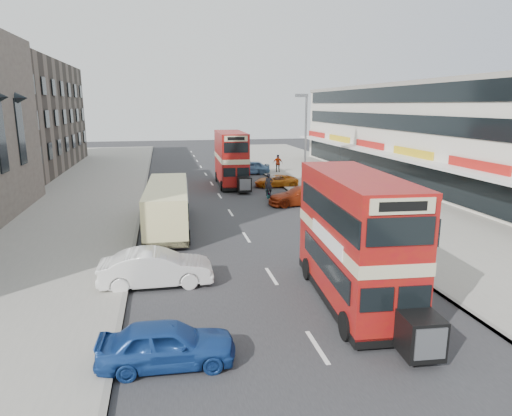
{
  "coord_description": "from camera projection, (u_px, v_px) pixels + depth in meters",
  "views": [
    {
      "loc": [
        -4.4,
        -15.88,
        7.33
      ],
      "look_at": [
        -0.1,
        4.87,
        2.42
      ],
      "focal_mm": 31.45,
      "sensor_mm": 36.0,
      "label": 1
    }
  ],
  "objects": [
    {
      "name": "car_left_front",
      "position": [
        156.0,
        268.0,
        18.44
      ],
      "size": [
        4.63,
        1.67,
        1.52
      ],
      "primitive_type": "imported",
      "rotation": [
        0.0,
        0.0,
        1.56
      ],
      "color": "white",
      "rests_on": "ground"
    },
    {
      "name": "car_right_c",
      "position": [
        250.0,
        168.0,
        47.97
      ],
      "size": [
        4.27,
        1.82,
        1.44
      ],
      "primitive_type": "imported",
      "rotation": [
        0.0,
        0.0,
        -1.54
      ],
      "color": "#5179A2",
      "rests_on": "ground"
    },
    {
      "name": "kerb_left",
      "position": [
        143.0,
        198.0,
        35.53
      ],
      "size": [
        0.2,
        90.0,
        0.16
      ],
      "primitive_type": "cube",
      "color": "gray",
      "rests_on": "ground"
    },
    {
      "name": "road_surface",
      "position": [
        220.0,
        196.0,
        36.75
      ],
      "size": [
        12.0,
        90.0,
        0.01
      ],
      "primitive_type": "cube",
      "color": "#28282B",
      "rests_on": "ground"
    },
    {
      "name": "pedestrian_near",
      "position": [
        338.0,
        190.0,
        34.14
      ],
      "size": [
        0.69,
        0.68,
        1.57
      ],
      "primitive_type": "imported",
      "rotation": [
        0.0,
        0.0,
        3.91
      ],
      "color": "gray",
      "rests_on": "pavement_right"
    },
    {
      "name": "ground",
      "position": [
        283.0,
        295.0,
        17.68
      ],
      "size": [
        160.0,
        160.0,
        0.0
      ],
      "primitive_type": "plane",
      "color": "#28282B",
      "rests_on": "ground"
    },
    {
      "name": "street_lamp",
      "position": [
        305.0,
        138.0,
        35.06
      ],
      "size": [
        1.0,
        0.2,
        8.12
      ],
      "color": "slate",
      "rests_on": "ground"
    },
    {
      "name": "pedestrian_far",
      "position": [
        278.0,
        163.0,
        48.81
      ],
      "size": [
        1.15,
        0.65,
        1.86
      ],
      "primitive_type": "imported",
      "rotation": [
        0.0,
        0.0,
        -0.18
      ],
      "color": "gray",
      "rests_on": "pavement_right"
    },
    {
      "name": "commercial_row",
      "position": [
        430.0,
        134.0,
        41.55
      ],
      "size": [
        9.9,
        46.2,
        9.3
      ],
      "color": "beige",
      "rests_on": "ground"
    },
    {
      "name": "bus_second",
      "position": [
        231.0,
        159.0,
        41.01
      ],
      "size": [
        2.61,
        8.68,
        4.75
      ],
      "rotation": [
        0.0,
        0.0,
        3.11
      ],
      "color": "black",
      "rests_on": "ground"
    },
    {
      "name": "pavement_right",
      "position": [
        356.0,
        190.0,
        39.11
      ],
      "size": [
        12.0,
        90.0,
        0.15
      ],
      "primitive_type": "cube",
      "color": "gray",
      "rests_on": "ground"
    },
    {
      "name": "car_right_a",
      "position": [
        300.0,
        196.0,
        33.38
      ],
      "size": [
        4.93,
        2.16,
        1.41
      ],
      "primitive_type": "imported",
      "rotation": [
        0.0,
        0.0,
        -1.53
      ],
      "color": "#982B0F",
      "rests_on": "ground"
    },
    {
      "name": "pavement_left",
      "position": [
        64.0,
        201.0,
        34.36
      ],
      "size": [
        12.0,
        90.0,
        0.15
      ],
      "primitive_type": "cube",
      "color": "gray",
      "rests_on": "ground"
    },
    {
      "name": "cyclist",
      "position": [
        269.0,
        191.0,
        35.09
      ],
      "size": [
        0.78,
        1.8,
        2.1
      ],
      "rotation": [
        0.0,
        0.0,
        -0.1
      ],
      "color": "gray",
      "rests_on": "ground"
    },
    {
      "name": "kerb_right",
      "position": [
        291.0,
        192.0,
        37.95
      ],
      "size": [
        0.2,
        90.0,
        0.16
      ],
      "primitive_type": "cube",
      "color": "gray",
      "rests_on": "ground"
    },
    {
      "name": "car_left_near",
      "position": [
        167.0,
        344.0,
        12.78
      ],
      "size": [
        3.99,
        1.77,
        1.33
      ],
      "primitive_type": "imported",
      "rotation": [
        0.0,
        0.0,
        1.52
      ],
      "color": "navy",
      "rests_on": "ground"
    },
    {
      "name": "coach",
      "position": [
        167.0,
        205.0,
        26.84
      ],
      "size": [
        2.8,
        9.46,
        2.48
      ],
      "rotation": [
        0.0,
        0.0,
        -0.04
      ],
      "color": "black",
      "rests_on": "ground"
    },
    {
      "name": "bus_main",
      "position": [
        355.0,
        239.0,
        16.54
      ],
      "size": [
        2.93,
        8.73,
        4.72
      ],
      "rotation": [
        0.0,
        0.0,
        3.07
      ],
      "color": "black",
      "rests_on": "ground"
    },
    {
      "name": "car_right_b",
      "position": [
        276.0,
        181.0,
        40.72
      ],
      "size": [
        4.05,
        2.07,
        1.1
      ],
      "primitive_type": "imported",
      "rotation": [
        0.0,
        0.0,
        -1.64
      ],
      "color": "#C36313",
      "rests_on": "ground"
    }
  ]
}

